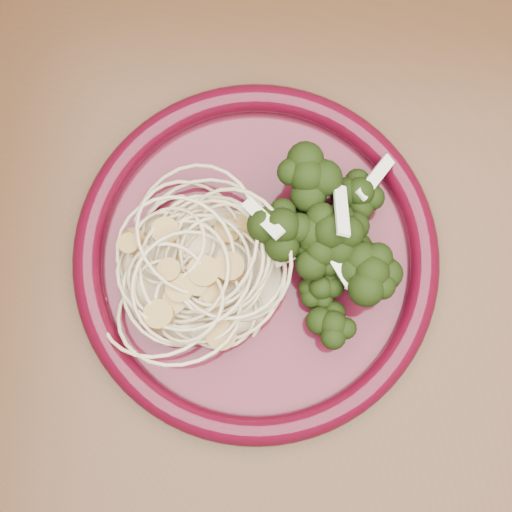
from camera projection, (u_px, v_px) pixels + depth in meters
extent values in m
plane|color=brown|center=(228.00, 347.00, 1.25)|extent=(3.50, 3.50, 0.00)
cube|color=#472814|center=(189.00, 301.00, 0.53)|extent=(1.20, 0.80, 0.04)
cylinder|color=#450D1A|center=(256.00, 260.00, 0.51)|extent=(0.32, 0.32, 0.01)
torus|color=#450716|center=(256.00, 258.00, 0.50)|extent=(0.33, 0.33, 0.02)
ellipsoid|color=beige|center=(199.00, 270.00, 0.49)|extent=(0.14, 0.13, 0.03)
ellipsoid|color=black|center=(327.00, 236.00, 0.49)|extent=(0.12, 0.15, 0.05)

